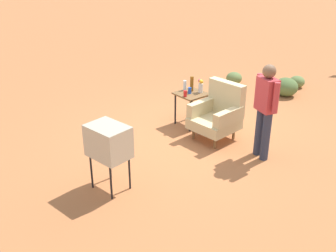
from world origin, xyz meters
TOP-DOWN VIEW (x-y plane):
  - ground_plane at (0.00, 0.00)m, footprint 60.00×60.00m
  - armchair at (0.29, 0.20)m, footprint 0.83×0.83m
  - side_table at (-0.47, 0.22)m, footprint 0.56×0.56m
  - tv_on_stand at (0.50, -2.27)m, footprint 0.66×0.53m
  - person_standing at (1.29, 0.25)m, footprint 0.55×0.32m
  - soda_can_blue at (-0.48, 0.18)m, footprint 0.07×0.07m
  - bottle_short_clear at (-0.69, 0.23)m, footprint 0.06×0.06m
  - soda_can_red at (-0.41, -0.01)m, footprint 0.07×0.07m
  - bottle_tall_amber at (-0.56, 0.30)m, footprint 0.07×0.07m
  - flower_vase at (-0.40, 0.39)m, footprint 0.15×0.10m
  - shrub_near at (-0.47, 3.85)m, footprint 0.38×0.38m
  - shrub_mid at (-1.66, 2.80)m, footprint 0.41×0.41m
  - shrub_far at (-0.28, 3.11)m, footprint 0.57×0.57m

SIDE VIEW (x-z plane):
  - ground_plane at x=0.00m, z-range 0.00..0.00m
  - shrub_near at x=-0.47m, z-range 0.00..0.30m
  - shrub_mid at x=-1.66m, z-range 0.00..0.32m
  - shrub_far at x=-0.28m, z-range 0.00..0.44m
  - armchair at x=0.29m, z-range -0.03..1.03m
  - side_table at x=-0.47m, z-range 0.23..0.91m
  - soda_can_blue at x=-0.48m, z-range 0.67..0.80m
  - soda_can_red at x=-0.41m, z-range 0.67..0.80m
  - bottle_short_clear at x=-0.69m, z-range 0.67..0.87m
  - tv_on_stand at x=0.50m, z-range 0.27..1.30m
  - flower_vase at x=-0.40m, z-range 0.69..0.95m
  - bottle_tall_amber at x=-0.56m, z-range 0.67..0.97m
  - person_standing at x=1.29m, z-range 0.12..1.76m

